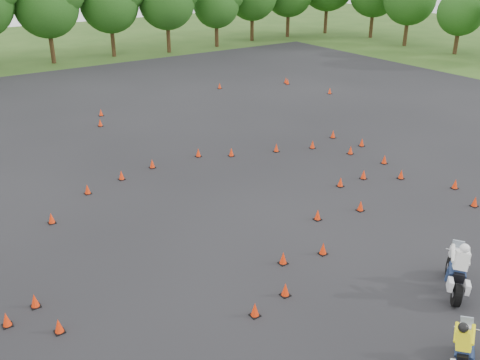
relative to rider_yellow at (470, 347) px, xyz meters
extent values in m
plane|color=#2D5119|center=(0.75, 7.91, -0.83)|extent=(140.00, 140.00, 0.00)
plane|color=black|center=(0.75, 13.91, -0.82)|extent=(62.00, 62.00, 0.00)
cone|color=#F6310A|center=(-6.71, 14.91, -0.60)|extent=(0.26, 0.26, 0.45)
cone|color=#F6310A|center=(-3.32, 5.17, -0.60)|extent=(0.26, 0.26, 0.45)
cone|color=#F6310A|center=(8.98, 9.77, -0.60)|extent=(0.26, 0.26, 0.45)
cone|color=#F6310A|center=(7.44, 10.82, -0.60)|extent=(0.26, 0.26, 0.45)
cone|color=#F6310A|center=(-0.71, 7.02, -0.60)|extent=(0.26, 0.26, 0.45)
cone|color=#F6310A|center=(-9.81, 9.05, -0.60)|extent=(0.26, 0.26, 0.45)
cone|color=#F6310A|center=(-1.87, 5.46, -0.60)|extent=(0.26, 0.26, 0.45)
cone|color=#F6310A|center=(-0.57, 18.06, -0.60)|extent=(0.26, 0.26, 0.45)
cone|color=#F6310A|center=(10.86, 14.20, -0.60)|extent=(0.26, 0.26, 0.45)
cone|color=#F6310A|center=(16.91, 28.38, -0.60)|extent=(0.26, 0.26, 0.45)
cone|color=#F6310A|center=(17.05, 28.80, -0.60)|extent=(0.26, 0.26, 0.45)
cone|color=#F6310A|center=(10.16, 7.53, -0.60)|extent=(0.26, 0.26, 0.45)
cone|color=#F6310A|center=(0.68, 28.52, -0.60)|extent=(0.26, 0.26, 0.45)
cone|color=#F6310A|center=(17.64, 24.07, -0.60)|extent=(0.26, 0.26, 0.45)
cone|color=#F6310A|center=(4.74, 8.44, -0.60)|extent=(0.26, 0.26, 0.45)
cone|color=#F6310A|center=(8.28, 15.55, -0.60)|extent=(0.26, 0.26, 0.45)
cone|color=#F6310A|center=(-8.84, 9.53, -0.60)|extent=(0.26, 0.26, 0.45)
cone|color=#F6310A|center=(0.94, 6.69, -0.60)|extent=(0.26, 0.26, 0.45)
cone|color=#F6310A|center=(5.84, 10.80, -0.60)|extent=(0.26, 0.26, 0.45)
cone|color=#F6310A|center=(10.51, 16.22, -0.60)|extent=(0.26, 0.26, 0.45)
cone|color=#F6310A|center=(2.23, 18.11, -0.60)|extent=(0.26, 0.26, 0.45)
cone|color=#F6310A|center=(-8.60, 7.86, -0.60)|extent=(0.26, 0.26, 0.45)
cone|color=#F6310A|center=(-0.21, 26.34, -0.60)|extent=(0.26, 0.26, 0.45)
cone|color=#F6310A|center=(3.77, 17.14, -0.60)|extent=(0.26, 0.26, 0.45)
cone|color=#F6310A|center=(11.44, 30.36, -0.60)|extent=(0.26, 0.26, 0.45)
cone|color=#F6310A|center=(9.40, 13.66, -0.60)|extent=(0.26, 0.26, 0.45)
cone|color=#F6310A|center=(-4.47, 16.87, -0.60)|extent=(0.26, 0.26, 0.45)
cone|color=#F6310A|center=(2.63, 8.86, -0.60)|extent=(0.26, 0.26, 0.45)
cone|color=#F6310A|center=(-2.50, 17.53, -0.60)|extent=(0.26, 0.26, 0.45)
cone|color=#F6310A|center=(6.24, 16.29, -0.60)|extent=(0.26, 0.26, 0.45)
cone|color=#F6310A|center=(9.22, 5.86, -0.60)|extent=(0.26, 0.26, 0.45)
cone|color=#F6310A|center=(9.85, 11.62, -0.60)|extent=(0.26, 0.26, 0.45)
camera|label=1|loc=(-11.40, -5.76, 9.77)|focal=40.00mm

